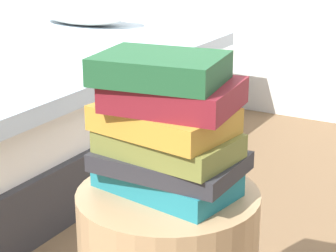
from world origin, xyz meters
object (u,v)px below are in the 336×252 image
Objects in this scene: book_olive at (169,144)px; book_ochre at (164,119)px; book_teal at (166,180)px; book_maroon at (174,94)px; book_charcoal at (172,162)px; book_forest at (160,68)px.

book_ochre is at bearing 171.55° from book_olive.
book_teal is at bearing 68.99° from book_ochre.
book_maroon reaches higher than book_ochre.
book_maroon reaches higher than book_charcoal.
book_olive reaches higher than book_charcoal.
book_olive is 0.10m from book_maroon.
book_ochre is at bearing 72.28° from book_forest.
book_olive is at bearing -24.26° from book_teal.
book_forest reaches higher than book_maroon.
book_charcoal is 1.21× the size of book_forest.
book_teal is 1.07× the size of book_ochre.
book_charcoal is 0.09m from book_ochre.
book_maroon is 0.06m from book_forest.
book_ochre is (-0.00, -0.00, 0.14)m from book_teal.
book_olive is (0.01, -0.01, 0.09)m from book_teal.
book_forest reaches higher than book_olive.
book_charcoal is at bearing 31.28° from book_ochre.
book_olive is at bearing -129.89° from book_maroon.
book_forest reaches higher than book_charcoal.
book_maroon is at bearing 13.64° from book_teal.
book_teal is at bearing 153.20° from book_olive.
book_forest is at bearing -90.99° from book_ochre.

